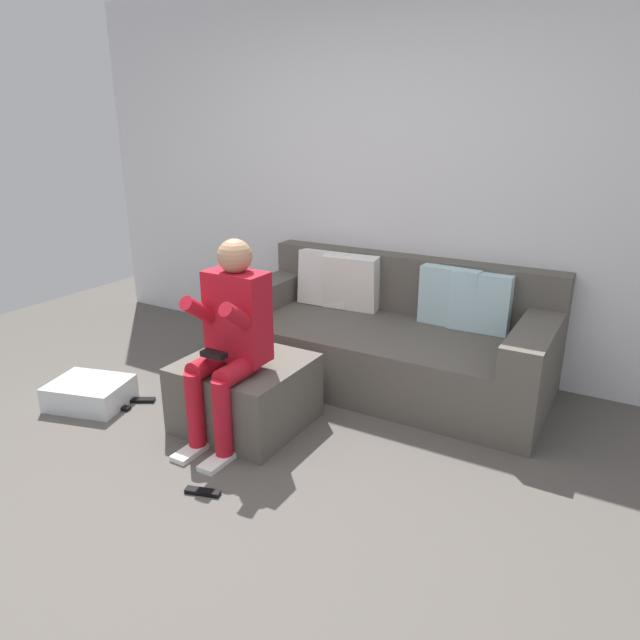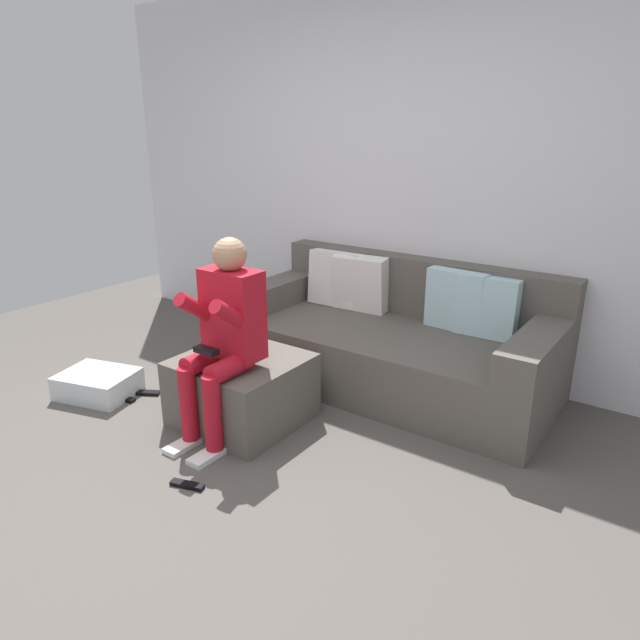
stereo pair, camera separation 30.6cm
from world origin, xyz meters
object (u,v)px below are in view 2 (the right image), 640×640
at_px(ottoman, 242,390).
at_px(storage_bin, 98,384).
at_px(person_seated, 224,329).
at_px(couch_sectional, 393,341).
at_px(remote_near_ottoman, 187,485).
at_px(remote_by_storage_bin, 146,393).
at_px(remote_under_side_table, 124,399).

distance_m(ottoman, storage_bin, 1.06).
bearing_deg(person_seated, couch_sectional, 69.59).
bearing_deg(storage_bin, ottoman, 16.77).
height_order(person_seated, remote_near_ottoman, person_seated).
distance_m(storage_bin, remote_near_ottoman, 1.30).
bearing_deg(remote_by_storage_bin, remote_under_side_table, -140.54).
xyz_separation_m(ottoman, remote_near_ottoman, (0.24, -0.66, -0.19)).
height_order(person_seated, remote_under_side_table, person_seated).
bearing_deg(remote_under_side_table, remote_by_storage_bin, 58.83).
bearing_deg(storage_bin, person_seated, 8.08).
xyz_separation_m(storage_bin, remote_near_ottoman, (1.24, -0.36, -0.07)).
height_order(couch_sectional, remote_by_storage_bin, couch_sectional).
relative_size(person_seated, remote_by_storage_bin, 6.24).
bearing_deg(ottoman, remote_under_side_table, -162.34).
bearing_deg(couch_sectional, storage_bin, -138.44).
xyz_separation_m(remote_by_storage_bin, remote_under_side_table, (-0.05, -0.14, 0.00)).
bearing_deg(remote_by_storage_bin, person_seated, -33.28).
xyz_separation_m(ottoman, remote_by_storage_bin, (-0.76, -0.12, -0.19)).
height_order(couch_sectional, ottoman, couch_sectional).
xyz_separation_m(person_seated, storage_bin, (-1.04, -0.15, -0.56)).
xyz_separation_m(couch_sectional, ottoman, (-0.47, -1.00, -0.10)).
height_order(remote_near_ottoman, remote_under_side_table, same).
distance_m(storage_bin, remote_by_storage_bin, 0.31).
relative_size(couch_sectional, remote_near_ottoman, 12.23).
height_order(person_seated, remote_by_storage_bin, person_seated).
bearing_deg(storage_bin, remote_by_storage_bin, 36.83).
xyz_separation_m(couch_sectional, remote_under_side_table, (-1.28, -1.26, -0.29)).
distance_m(person_seated, storage_bin, 1.19).
distance_m(couch_sectional, remote_near_ottoman, 1.71).
bearing_deg(ottoman, remote_near_ottoman, -70.39).
xyz_separation_m(couch_sectional, remote_near_ottoman, (-0.23, -1.67, -0.29)).
distance_m(remote_near_ottoman, remote_by_storage_bin, 1.14).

